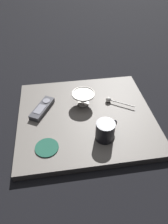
{
  "coord_description": "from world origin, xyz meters",
  "views": [
    {
      "loc": [
        0.72,
        -0.12,
        0.74
      ],
      "look_at": [
        0.0,
        -0.01,
        0.05
      ],
      "focal_mm": 33.08,
      "sensor_mm": 36.0,
      "label": 1
    }
  ],
  "objects": [
    {
      "name": "table",
      "position": [
        0.0,
        0.0,
        0.02
      ],
      "size": [
        0.59,
        0.66,
        0.03
      ],
      "color": "#5B5651",
      "rests_on": "ground"
    },
    {
      "name": "teaspoon",
      "position": [
        -0.07,
        0.14,
        0.05
      ],
      "size": [
        0.09,
        0.14,
        0.03
      ],
      "color": "silver",
      "rests_on": "table"
    },
    {
      "name": "drink_coaster",
      "position": [
        0.18,
        -0.19,
        0.04
      ],
      "size": [
        0.1,
        0.1,
        0.01
      ],
      "color": "#194738",
      "rests_on": "table"
    },
    {
      "name": "coffee_mug",
      "position": [
        0.16,
        0.06,
        0.08
      ],
      "size": [
        0.08,
        0.1,
        0.09
      ],
      "color": "black",
      "rests_on": "table"
    },
    {
      "name": "tv_remote_near",
      "position": [
        -0.06,
        -0.21,
        0.05
      ],
      "size": [
        0.17,
        0.13,
        0.03
      ],
      "color": "#38383D",
      "rests_on": "table"
    },
    {
      "name": "cereal_bowl",
      "position": [
        -0.08,
        -0.0,
        0.07
      ],
      "size": [
        0.12,
        0.12,
        0.07
      ],
      "color": "beige",
      "rests_on": "table"
    },
    {
      "name": "ground_plane",
      "position": [
        0.0,
        0.0,
        0.0
      ],
      "size": [
        6.0,
        6.0,
        0.0
      ],
      "primitive_type": "plane",
      "color": "black"
    }
  ]
}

